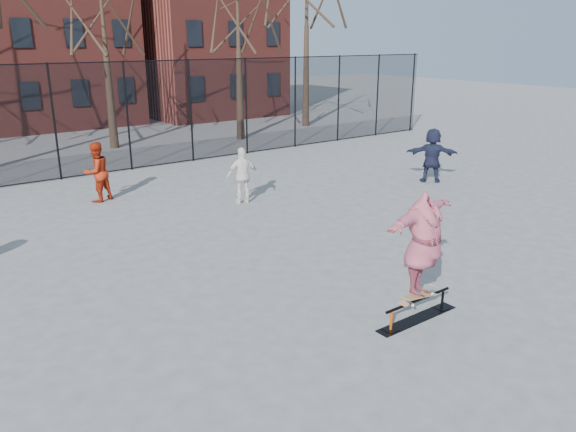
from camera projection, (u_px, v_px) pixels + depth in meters
ground at (335, 301)px, 10.68m from camera, size 100.00×100.00×0.00m
skate_rail at (418, 311)px, 9.94m from camera, size 1.83×0.28×0.40m
skateboard at (419, 296)px, 9.85m from camera, size 0.80×0.19×0.10m
skater at (423, 245)px, 9.56m from camera, size 2.33×1.20×1.83m
bystander_red at (97, 172)px, 16.93m from camera, size 1.08×0.97×1.82m
bystander_white at (243, 176)px, 16.73m from camera, size 1.07×0.67×1.70m
bystander_navy at (432, 155)px, 19.23m from camera, size 1.60×1.64×1.87m
fence at (95, 118)px, 19.96m from camera, size 34.03×0.07×4.00m
rowhouses at (17, 12)px, 29.08m from camera, size 29.00×7.00×13.00m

